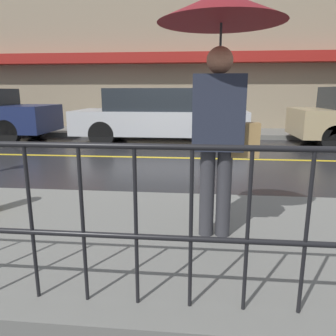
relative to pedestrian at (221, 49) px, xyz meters
The scene contains 8 objects.
ground_plane 4.73m from the pedestrian, 99.20° to the left, with size 80.00×80.00×0.00m, color #262628.
sidewalk_near 1.88m from the pedestrian, behind, with size 28.00×2.58×0.15m.
sidewalk_far 8.55m from the pedestrian, 94.78° to the left, with size 28.00×1.95×0.15m.
lane_marking 4.73m from the pedestrian, 99.20° to the left, with size 25.20×0.12×0.01m.
building_storefront 9.49m from the pedestrian, 94.23° to the left, with size 28.00×0.85×4.90m.
railing_foreground 1.64m from the pedestrian, 122.85° to the right, with size 12.00×0.04×1.03m.
pedestrian is the anchor object (origin of this frame).
car_silver 6.55m from the pedestrian, 102.02° to the left, with size 4.76×1.77×1.54m.
Camera 1 is at (0.54, -7.21, 1.47)m, focal length 35.00 mm.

